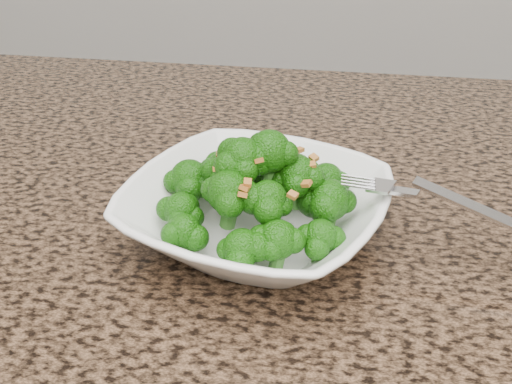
# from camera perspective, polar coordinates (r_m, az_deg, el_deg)

# --- Properties ---
(granite_counter) EXTENTS (1.64, 1.04, 0.03)m
(granite_counter) POSITION_cam_1_polar(r_m,az_deg,el_deg) (0.56, -5.97, -8.27)
(granite_counter) COLOR brown
(granite_counter) RESTS_ON cabinet
(bowl) EXTENTS (0.28, 0.28, 0.06)m
(bowl) POSITION_cam_1_polar(r_m,az_deg,el_deg) (0.57, 0.00, -1.95)
(bowl) COLOR white
(bowl) RESTS_ON granite_counter
(broccoli_pile) EXTENTS (0.20, 0.20, 0.07)m
(broccoli_pile) POSITION_cam_1_polar(r_m,az_deg,el_deg) (0.54, 0.00, 3.61)
(broccoli_pile) COLOR #1B610B
(broccoli_pile) RESTS_ON bowl
(garlic_topping) EXTENTS (0.12, 0.12, 0.01)m
(garlic_topping) POSITION_cam_1_polar(r_m,az_deg,el_deg) (0.52, 0.00, 7.23)
(garlic_topping) COLOR #BB742D
(garlic_topping) RESTS_ON broccoli_pile
(fork) EXTENTS (0.19, 0.09, 0.01)m
(fork) POSITION_cam_1_polar(r_m,az_deg,el_deg) (0.55, 13.50, -0.02)
(fork) COLOR silver
(fork) RESTS_ON bowl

